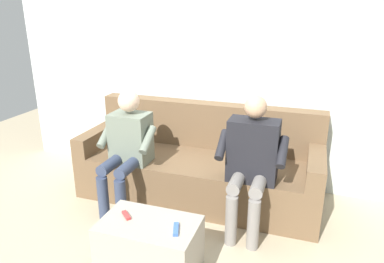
# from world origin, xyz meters

# --- Properties ---
(ground_plane) EXTENTS (8.00, 8.00, 0.00)m
(ground_plane) POSITION_xyz_m (0.00, 0.60, 0.00)
(ground_plane) COLOR tan
(back_wall) EXTENTS (4.77, 0.06, 2.44)m
(back_wall) POSITION_xyz_m (0.00, -0.63, 1.22)
(back_wall) COLOR silver
(back_wall) RESTS_ON ground
(couch) EXTENTS (2.38, 0.85, 0.92)m
(couch) POSITION_xyz_m (0.00, -0.15, 0.31)
(couch) COLOR brown
(couch) RESTS_ON ground
(coffee_table) EXTENTS (0.71, 0.44, 0.40)m
(coffee_table) POSITION_xyz_m (0.00, 1.06, 0.20)
(coffee_table) COLOR #A89E8E
(coffee_table) RESTS_ON ground
(person_left_seated) EXTENTS (0.57, 0.51, 1.19)m
(person_left_seated) POSITION_xyz_m (-0.59, 0.28, 0.67)
(person_left_seated) COLOR black
(person_left_seated) RESTS_ON ground
(person_right_seated) EXTENTS (0.51, 0.59, 1.14)m
(person_right_seated) POSITION_xyz_m (0.59, 0.28, 0.64)
(person_right_seated) COLOR slate
(person_right_seated) RESTS_ON ground
(remote_blue) EXTENTS (0.08, 0.15, 0.02)m
(remote_blue) POSITION_xyz_m (-0.22, 1.09, 0.41)
(remote_blue) COLOR #3860B7
(remote_blue) RESTS_ON coffee_table
(remote_red) EXTENTS (0.11, 0.10, 0.02)m
(remote_red) POSITION_xyz_m (0.19, 1.04, 0.41)
(remote_red) COLOR #B73333
(remote_red) RESTS_ON coffee_table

